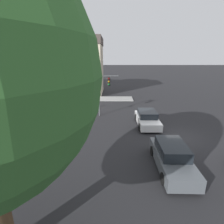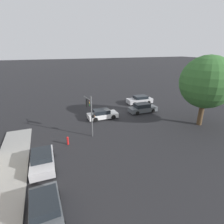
# 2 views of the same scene
# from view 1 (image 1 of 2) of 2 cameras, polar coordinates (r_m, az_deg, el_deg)

# --- Properties ---
(ground_plane) EXTENTS (300.00, 300.00, 0.00)m
(ground_plane) POSITION_cam_1_polar(r_m,az_deg,el_deg) (15.47, 20.63, -7.46)
(ground_plane) COLOR black
(rowhouse_backdrop) EXTENTS (7.79, 17.17, 11.80)m
(rowhouse_backdrop) POSITION_cam_1_polar(r_m,az_deg,el_deg) (33.48, -18.80, 14.96)
(rowhouse_backdrop) COLOR beige
(rowhouse_backdrop) RESTS_ON ground_plane
(traffic_signal) EXTENTS (0.76, 2.25, 4.84)m
(traffic_signal) POSITION_cam_1_polar(r_m,az_deg,el_deg) (18.82, -2.70, 7.99)
(traffic_signal) COLOR #515456
(traffic_signal) RESTS_ON ground_plane
(crossing_car_0) EXTENTS (4.54, 1.90, 1.49)m
(crossing_car_0) POSITION_cam_1_polar(r_m,az_deg,el_deg) (10.98, 18.94, -13.73)
(crossing_car_0) COLOR #4C5156
(crossing_car_0) RESTS_ON ground_plane
(crossing_car_1) EXTENTS (4.34, 1.94, 1.38)m
(crossing_car_1) POSITION_cam_1_polar(r_m,az_deg,el_deg) (16.96, 11.39, -2.08)
(crossing_car_1) COLOR silver
(crossing_car_1) RESTS_ON ground_plane
(parked_car_0) EXTENTS (2.05, 4.11, 1.33)m
(parked_car_0) POSITION_cam_1_polar(r_m,az_deg,el_deg) (25.22, -11.91, 4.22)
(parked_car_0) COLOR #B7B7BC
(parked_car_0) RESTS_ON ground_plane
(parked_car_1) EXTENTS (2.05, 4.24, 1.40)m
(parked_car_1) POSITION_cam_1_polar(r_m,az_deg,el_deg) (26.77, -23.29, 3.99)
(parked_car_1) COLOR #4C5156
(parked_car_1) RESTS_ON ground_plane
(fire_hydrant) EXTENTS (0.22, 0.22, 0.92)m
(fire_hydrant) POSITION_cam_1_polar(r_m,az_deg,el_deg) (22.32, -5.79, 2.42)
(fire_hydrant) COLOR red
(fire_hydrant) RESTS_ON ground_plane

